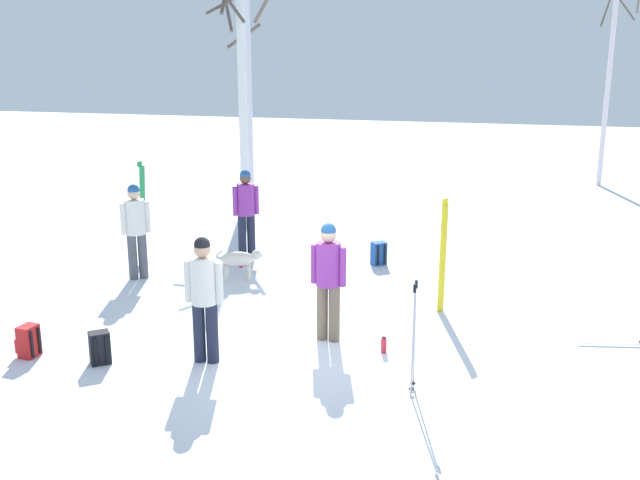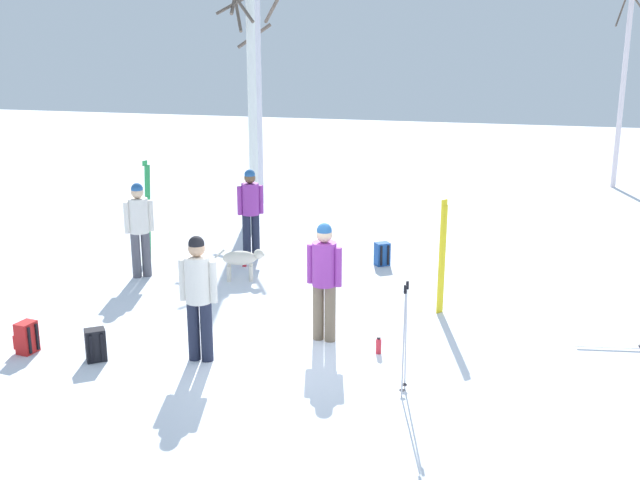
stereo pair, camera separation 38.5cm
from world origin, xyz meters
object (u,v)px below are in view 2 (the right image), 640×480
at_px(ski_pair_planted_1, 442,257).
at_px(birch_tree_2, 626,60).
at_px(backpack_0, 382,254).
at_px(birch_tree_1, 251,81).
at_px(backpack_2, 96,345).
at_px(person_2, 198,290).
at_px(dog, 242,259).
at_px(ski_poles_0, 405,335).
at_px(ski_pair_planted_0, 148,211).
at_px(backpack_1, 26,338).
at_px(water_bottle_0, 244,260).
at_px(water_bottle_1, 379,346).
at_px(birch_tree_0, 257,89).
at_px(person_0, 139,224).
at_px(person_1, 250,207).
at_px(person_3, 324,274).

height_order(ski_pair_planted_1, birch_tree_2, birch_tree_2).
relative_size(backpack_0, birch_tree_1, 0.07).
relative_size(backpack_2, birch_tree_1, 0.07).
height_order(person_2, birch_tree_1, birch_tree_1).
height_order(dog, backpack_2, dog).
distance_m(ski_poles_0, birch_tree_2, 15.34).
height_order(dog, ski_pair_planted_0, ski_pair_planted_0).
xyz_separation_m(backpack_1, water_bottle_0, (1.39, 4.58, -0.09)).
distance_m(person_2, dog, 3.50).
height_order(water_bottle_1, birch_tree_2, birch_tree_2).
bearing_deg(water_bottle_1, ski_pair_planted_1, 71.46).
distance_m(water_bottle_0, water_bottle_1, 4.64).
distance_m(birch_tree_0, birch_tree_2, 10.32).
distance_m(backpack_2, birch_tree_2, 17.03).
distance_m(water_bottle_0, birch_tree_1, 5.88).
distance_m(ski_poles_0, backpack_1, 5.20).
bearing_deg(ski_pair_planted_0, backpack_0, 10.74).
height_order(ski_poles_0, water_bottle_1, ski_poles_0).
bearing_deg(person_0, person_1, 53.20).
xyz_separation_m(person_0, backpack_2, (1.21, -3.47, -0.77)).
xyz_separation_m(dog, water_bottle_1, (2.97, -2.52, -0.27)).
relative_size(person_2, water_bottle_1, 7.21).
height_order(person_1, person_2, same).
distance_m(person_2, water_bottle_0, 4.37).
height_order(ski_pair_planted_0, backpack_2, ski_pair_planted_0).
bearing_deg(water_bottle_0, person_3, -51.73).
bearing_deg(person_0, ski_poles_0, -31.90).
bearing_deg(backpack_1, ski_pair_planted_1, 30.48).
xyz_separation_m(ski_pair_planted_1, backpack_2, (-4.20, -3.06, -0.69)).
xyz_separation_m(ski_poles_0, backpack_0, (-1.29, 5.19, -0.53)).
bearing_deg(ski_pair_planted_1, ski_pair_planted_0, 165.97).
bearing_deg(birch_tree_1, water_bottle_0, -71.47).
xyz_separation_m(person_0, birch_tree_2, (8.96, 11.32, 2.60)).
xyz_separation_m(person_2, backpack_1, (-2.40, -0.42, -0.77)).
bearing_deg(ski_pair_planted_0, water_bottle_0, 1.32).
distance_m(person_0, water_bottle_1, 5.36).
bearing_deg(backpack_0, person_0, -154.97).
bearing_deg(person_1, person_3, -56.27).
bearing_deg(birch_tree_2, person_2, -114.01).
distance_m(backpack_2, birch_tree_1, 9.85).
bearing_deg(backpack_1, backpack_0, 54.25).
bearing_deg(backpack_1, water_bottle_1, 15.31).
xyz_separation_m(ski_pair_planted_0, ski_poles_0, (5.71, -4.35, -0.21)).
bearing_deg(backpack_2, ski_poles_0, 2.14).
relative_size(ski_pair_planted_0, ski_poles_0, 1.38).
height_order(person_2, water_bottle_1, person_2).
xyz_separation_m(ski_pair_planted_0, ski_pair_planted_1, (5.80, -1.45, -0.06)).
bearing_deg(dog, ski_pair_planted_1, -11.06).
xyz_separation_m(person_0, ski_pair_planted_0, (-0.39, 1.04, -0.02)).
bearing_deg(ski_poles_0, ski_pair_planted_0, 142.70).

